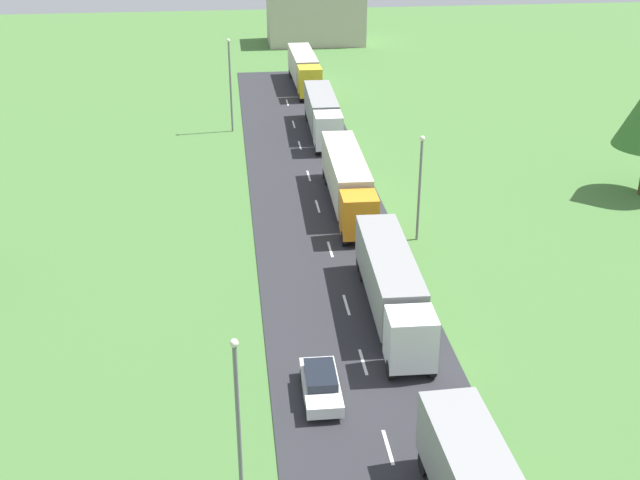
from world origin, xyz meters
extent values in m
cube|color=#2B2B30|center=(0.00, 24.50, 0.03)|extent=(10.00, 140.00, 0.06)
cube|color=white|center=(0.00, 23.56, 0.07)|extent=(0.16, 2.40, 0.01)
cube|color=white|center=(0.00, 30.40, 0.07)|extent=(0.16, 2.40, 0.01)
cube|color=white|center=(0.00, 36.46, 0.07)|extent=(0.16, 2.40, 0.01)
cube|color=white|center=(0.00, 44.03, 0.07)|extent=(0.16, 2.40, 0.01)
cube|color=white|center=(0.00, 51.55, 0.07)|extent=(0.16, 2.40, 0.01)
cube|color=white|center=(0.00, 58.07, 0.07)|extent=(0.16, 2.40, 0.01)
cube|color=white|center=(0.00, 66.02, 0.07)|extent=(0.16, 2.40, 0.01)
cube|color=white|center=(0.00, 72.53, 0.07)|extent=(0.16, 2.40, 0.01)
cube|color=white|center=(0.00, 80.47, 0.07)|extent=(0.16, 2.40, 0.01)
cylinder|color=black|center=(3.32, 21.79, 0.56)|extent=(0.38, 1.01, 1.00)
cylinder|color=black|center=(1.22, 21.73, 0.56)|extent=(0.38, 1.01, 1.00)
cube|color=white|center=(2.21, 29.36, 1.97)|extent=(2.50, 2.31, 2.82)
cube|color=black|center=(2.18, 28.30, 2.48)|extent=(2.10, 0.16, 1.24)
cube|color=gray|center=(2.40, 36.19, 2.21)|extent=(2.79, 10.77, 2.71)
cube|color=black|center=(2.40, 36.19, 0.66)|extent=(1.18, 10.19, 0.24)
cylinder|color=black|center=(3.25, 28.77, 0.56)|extent=(0.38, 1.01, 1.00)
cylinder|color=black|center=(1.15, 28.83, 0.56)|extent=(0.38, 1.01, 1.00)
cylinder|color=black|center=(3.54, 39.37, 0.56)|extent=(0.38, 1.01, 1.00)
cylinder|color=black|center=(1.44, 39.42, 0.56)|extent=(0.38, 1.01, 1.00)
cylinder|color=black|center=(3.58, 40.65, 0.56)|extent=(0.38, 1.01, 1.00)
cylinder|color=black|center=(1.48, 40.71, 0.56)|extent=(0.38, 1.01, 1.00)
cube|color=orange|center=(2.11, 45.19, 1.99)|extent=(2.49, 2.46, 2.86)
cube|color=black|center=(2.09, 44.04, 2.51)|extent=(2.10, 0.14, 1.26)
cube|color=beige|center=(2.26, 52.56, 2.31)|extent=(2.73, 11.68, 2.90)
cube|color=black|center=(2.26, 52.56, 0.66)|extent=(1.12, 11.07, 0.24)
cylinder|color=black|center=(3.15, 44.57, 0.56)|extent=(0.37, 1.01, 1.00)
cylinder|color=black|center=(1.05, 44.61, 0.56)|extent=(0.37, 1.01, 1.00)
cylinder|color=black|center=(3.37, 56.03, 0.56)|extent=(0.37, 1.01, 1.00)
cylinder|color=black|center=(1.27, 56.07, 0.56)|extent=(0.37, 1.01, 1.00)
cylinder|color=black|center=(3.40, 57.43, 0.56)|extent=(0.37, 1.01, 1.00)
cylinder|color=black|center=(1.30, 57.47, 0.56)|extent=(0.37, 1.01, 1.00)
cube|color=white|center=(2.35, 63.94, 2.05)|extent=(2.50, 2.85, 2.99)
cube|color=black|center=(2.32, 62.60, 2.59)|extent=(2.10, 0.15, 1.32)
cube|color=gray|center=(2.51, 70.64, 2.25)|extent=(2.73, 9.98, 2.78)
cube|color=black|center=(2.51, 70.64, 0.66)|extent=(1.12, 9.45, 0.24)
cylinder|color=black|center=(3.38, 63.21, 0.56)|extent=(0.37, 1.01, 1.00)
cylinder|color=black|center=(1.28, 63.26, 0.56)|extent=(0.37, 1.01, 1.00)
cylinder|color=black|center=(3.62, 73.59, 0.56)|extent=(0.37, 1.01, 1.00)
cylinder|color=black|center=(1.53, 73.64, 0.56)|extent=(0.37, 1.01, 1.00)
cylinder|color=black|center=(3.65, 74.78, 0.56)|extent=(0.37, 1.01, 1.00)
cylinder|color=black|center=(1.55, 74.83, 0.56)|extent=(0.37, 1.01, 1.00)
cube|color=yellow|center=(2.53, 81.29, 2.10)|extent=(2.47, 2.64, 3.08)
cube|color=black|center=(2.54, 80.04, 2.65)|extent=(2.10, 0.12, 1.35)
cube|color=beige|center=(2.44, 88.16, 2.31)|extent=(2.62, 10.46, 2.89)
cube|color=black|center=(2.44, 88.16, 0.66)|extent=(1.02, 9.92, 0.24)
cylinder|color=black|center=(3.58, 80.65, 0.56)|extent=(0.36, 1.00, 1.00)
cylinder|color=black|center=(1.48, 80.62, 0.56)|extent=(0.36, 1.00, 1.00)
cylinder|color=black|center=(3.46, 91.30, 0.56)|extent=(0.36, 1.00, 1.00)
cylinder|color=black|center=(1.36, 91.28, 0.56)|extent=(0.36, 1.00, 1.00)
cylinder|color=black|center=(3.44, 92.56, 0.56)|extent=(0.36, 1.00, 1.00)
cylinder|color=black|center=(1.34, 92.53, 0.56)|extent=(0.36, 1.00, 1.00)
cube|color=white|center=(-2.55, 27.61, 0.68)|extent=(1.82, 4.37, 0.60)
cube|color=black|center=(-2.55, 27.83, 1.21)|extent=(1.51, 2.45, 0.45)
cylinder|color=black|center=(-1.79, 26.13, 0.38)|extent=(0.23, 0.64, 0.64)
cylinder|color=black|center=(-3.35, 26.15, 0.38)|extent=(0.23, 0.64, 0.64)
cylinder|color=black|center=(-1.75, 29.08, 0.38)|extent=(0.23, 0.64, 0.64)
cylinder|color=black|center=(-3.31, 29.10, 0.38)|extent=(0.23, 0.64, 0.64)
cylinder|color=slate|center=(-6.59, 21.76, 3.52)|extent=(0.18, 0.18, 7.04)
sphere|color=silver|center=(-6.59, 21.76, 7.16)|extent=(0.36, 0.36, 0.36)
cylinder|color=slate|center=(6.17, 45.04, 3.59)|extent=(0.18, 0.18, 7.18)
sphere|color=silver|center=(6.17, 45.04, 7.30)|extent=(0.36, 0.36, 0.36)
cylinder|color=slate|center=(-6.02, 71.21, 4.27)|extent=(0.18, 0.18, 8.55)
sphere|color=silver|center=(-6.02, 71.21, 8.67)|extent=(0.36, 0.36, 0.36)
cube|color=#B2A899|center=(6.48, 111.42, 3.38)|extent=(13.26, 8.25, 6.75)
camera|label=1|loc=(-6.39, -5.03, 24.03)|focal=45.89mm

